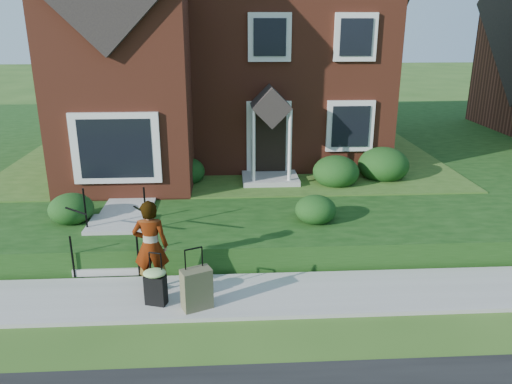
{
  "coord_description": "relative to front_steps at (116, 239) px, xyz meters",
  "views": [
    {
      "loc": [
        -0.0,
        -8.37,
        4.95
      ],
      "look_at": [
        0.6,
        2.0,
        1.44
      ],
      "focal_mm": 35.0,
      "sensor_mm": 36.0,
      "label": 1
    }
  ],
  "objects": [
    {
      "name": "ground",
      "position": [
        2.5,
        -1.84,
        -0.47
      ],
      "size": [
        120.0,
        120.0,
        0.0
      ],
      "primitive_type": "plane",
      "color": "#2D5119",
      "rests_on": "ground"
    },
    {
      "name": "sidewalk",
      "position": [
        2.5,
        -1.84,
        -0.43
      ],
      "size": [
        60.0,
        1.6,
        0.08
      ],
      "primitive_type": "cube",
      "color": "#9E9B93",
      "rests_on": "ground"
    },
    {
      "name": "terrace",
      "position": [
        6.5,
        9.06,
        -0.17
      ],
      "size": [
        44.0,
        20.0,
        0.6
      ],
      "primitive_type": "cube",
      "color": "#13350E",
      "rests_on": "ground"
    },
    {
      "name": "walkway",
      "position": [
        0.0,
        3.16,
        0.16
      ],
      "size": [
        1.2,
        6.0,
        0.06
      ],
      "primitive_type": "cube",
      "color": "#9E9B93",
      "rests_on": "terrace"
    },
    {
      "name": "main_house",
      "position": [
        2.29,
        7.76,
        4.79
      ],
      "size": [
        10.4,
        10.2,
        9.4
      ],
      "color": "maroon",
      "rests_on": "terrace"
    },
    {
      "name": "front_steps",
      "position": [
        0.0,
        0.0,
        0.0
      ],
      "size": [
        1.4,
        2.02,
        1.5
      ],
      "color": "#9E9B93",
      "rests_on": "ground"
    },
    {
      "name": "foundation_shrubs",
      "position": [
        2.97,
        3.08,
        0.59
      ],
      "size": [
        10.18,
        4.45,
        1.04
      ],
      "color": "#103510",
      "rests_on": "terrace"
    },
    {
      "name": "woman",
      "position": [
        1.02,
        -1.57,
        0.51
      ],
      "size": [
        0.67,
        0.45,
        1.82
      ],
      "primitive_type": "imported",
      "rotation": [
        0.0,
        0.0,
        3.12
      ],
      "color": "#999999",
      "rests_on": "sidewalk"
    },
    {
      "name": "suitcase_black",
      "position": [
        1.14,
        -2.11,
        -0.0
      ],
      "size": [
        0.5,
        0.45,
        1.01
      ],
      "rotation": [
        0.0,
        0.0,
        -0.3
      ],
      "color": "black",
      "rests_on": "sidewalk"
    },
    {
      "name": "suitcase_olive",
      "position": [
        1.89,
        -2.29,
        -0.01
      ],
      "size": [
        0.6,
        0.48,
        1.15
      ],
      "rotation": [
        0.0,
        0.0,
        0.41
      ],
      "color": "brown",
      "rests_on": "sidewalk"
    }
  ]
}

